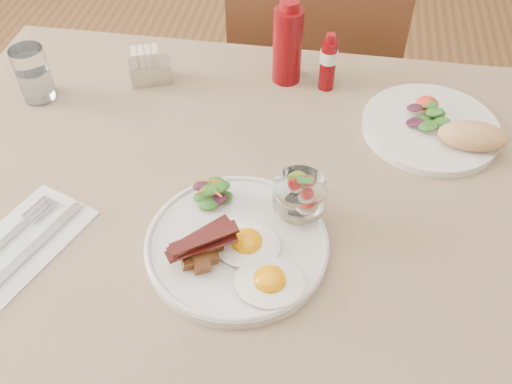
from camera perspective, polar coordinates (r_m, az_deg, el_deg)
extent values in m
cylinder|color=#57331B|center=(1.62, -17.02, 1.80)|extent=(0.06, 0.06, 0.71)
cube|color=#57331B|center=(0.96, 3.13, -1.33)|extent=(1.30, 0.85, 0.04)
cube|color=#8C7156|center=(0.95, 3.18, -0.48)|extent=(1.33, 0.88, 0.00)
cylinder|color=#57331B|center=(1.74, -1.18, 2.06)|extent=(0.04, 0.04, 0.45)
cylinder|color=#57331B|center=(1.73, 10.67, 0.71)|extent=(0.04, 0.04, 0.45)
cylinder|color=#57331B|center=(2.00, 0.60, 9.23)|extent=(0.04, 0.04, 0.45)
cylinder|color=#57331B|center=(2.00, 10.97, 8.08)|extent=(0.04, 0.04, 0.45)
cube|color=#57331B|center=(1.70, 5.84, 11.36)|extent=(0.42, 0.42, 0.03)
cube|color=#57331B|center=(1.41, 5.84, 14.52)|extent=(0.42, 0.03, 0.46)
cylinder|color=silver|center=(0.87, -1.93, -5.32)|extent=(0.28, 0.28, 0.02)
ellipsoid|color=white|center=(0.81, 1.40, -8.96)|extent=(0.13, 0.12, 0.01)
ellipsoid|color=#F99404|center=(0.81, 1.41, -8.71)|extent=(0.05, 0.05, 0.03)
ellipsoid|color=white|center=(0.85, -0.92, -5.20)|extent=(0.13, 0.12, 0.01)
ellipsoid|color=#F99404|center=(0.85, -0.92, -4.94)|extent=(0.05, 0.05, 0.03)
cube|color=brown|center=(0.84, -5.96, -5.80)|extent=(0.02, 0.02, 0.02)
cube|color=brown|center=(0.84, -4.70, -6.42)|extent=(0.03, 0.03, 0.02)
cube|color=brown|center=(0.83, -6.76, -6.97)|extent=(0.02, 0.02, 0.02)
cube|color=brown|center=(0.85, -4.17, -5.42)|extent=(0.02, 0.02, 0.02)
cube|color=brown|center=(0.83, -5.47, -7.20)|extent=(0.03, 0.03, 0.02)
cube|color=brown|center=(0.85, -6.88, -5.65)|extent=(0.02, 0.02, 0.02)
cube|color=brown|center=(0.83, -5.09, -5.33)|extent=(0.02, 0.02, 0.02)
cube|color=#53120D|center=(0.83, -5.71, -5.18)|extent=(0.09, 0.08, 0.01)
cube|color=#53120D|center=(0.82, -5.34, -5.34)|extent=(0.10, 0.07, 0.01)
cube|color=#53120D|center=(0.82, -5.63, -4.44)|extent=(0.09, 0.08, 0.01)
cube|color=#53120D|center=(0.81, -5.19, -4.60)|extent=(0.10, 0.07, 0.01)
ellipsoid|color=#1F4311|center=(0.92, -4.49, -0.67)|extent=(0.04, 0.04, 0.01)
ellipsoid|color=#1F4311|center=(0.91, -3.33, -0.52)|extent=(0.04, 0.03, 0.01)
ellipsoid|color=#381122|center=(0.93, -4.92, 0.28)|extent=(0.03, 0.03, 0.01)
ellipsoid|color=#1F4311|center=(0.90, -4.76, -1.16)|extent=(0.04, 0.03, 0.01)
ellipsoid|color=#1F4311|center=(0.91, -5.37, -0.47)|extent=(0.04, 0.03, 0.01)
ellipsoid|color=#381122|center=(0.90, -3.67, -0.65)|extent=(0.03, 0.03, 0.01)
ellipsoid|color=#1F4311|center=(0.92, -4.15, 0.90)|extent=(0.04, 0.03, 0.01)
ellipsoid|color=#1F4311|center=(0.91, -3.49, 0.58)|extent=(0.03, 0.03, 0.01)
ellipsoid|color=#381122|center=(0.91, -5.61, 0.62)|extent=(0.03, 0.03, 0.01)
ellipsoid|color=#1F4311|center=(0.89, -4.73, 0.15)|extent=(0.04, 0.03, 0.01)
ellipsoid|color=#1F4311|center=(0.89, -3.77, 0.41)|extent=(0.03, 0.03, 0.01)
cylinder|color=orange|center=(0.90, -4.17, 0.58)|extent=(0.01, 0.03, 0.01)
cylinder|color=orange|center=(0.90, -4.68, 1.08)|extent=(0.03, 0.00, 0.01)
cylinder|color=orange|center=(0.89, -4.18, 0.09)|extent=(0.03, 0.02, 0.01)
cylinder|color=orange|center=(0.89, -5.09, 0.26)|extent=(0.03, 0.02, 0.01)
cylinder|color=white|center=(0.90, 4.23, -2.07)|extent=(0.04, 0.04, 0.01)
cylinder|color=white|center=(0.89, 4.27, -1.59)|extent=(0.02, 0.02, 0.01)
cylinder|color=white|center=(0.87, 4.37, -0.28)|extent=(0.08, 0.08, 0.05)
cylinder|color=#FFECB4|center=(0.88, 3.90, -0.12)|extent=(0.02, 0.02, 0.01)
cylinder|color=#FFECB4|center=(0.86, 4.97, -1.08)|extent=(0.02, 0.02, 0.01)
cylinder|color=#FFECB4|center=(0.88, 4.91, 0.22)|extent=(0.02, 0.02, 0.01)
cylinder|color=#98CD3E|center=(0.87, 4.20, 1.01)|extent=(0.03, 0.03, 0.01)
cone|color=red|center=(0.84, 4.84, -0.18)|extent=(0.02, 0.02, 0.02)
cone|color=red|center=(0.85, 3.55, 0.82)|extent=(0.02, 0.02, 0.02)
cone|color=red|center=(0.86, 5.08, 1.30)|extent=(0.02, 0.02, 0.02)
ellipsoid|color=#2D7E30|center=(0.84, 4.73, 1.19)|extent=(0.02, 0.01, 0.00)
ellipsoid|color=#2D7E30|center=(0.84, 5.25, 1.18)|extent=(0.02, 0.01, 0.00)
cylinder|color=silver|center=(1.11, 17.04, 6.19)|extent=(0.25, 0.25, 0.02)
ellipsoid|color=#1F4311|center=(1.10, 16.20, 6.94)|extent=(0.04, 0.03, 0.01)
ellipsoid|color=#1F4311|center=(1.12, 17.56, 7.42)|extent=(0.04, 0.03, 0.01)
ellipsoid|color=#381122|center=(1.08, 15.61, 6.73)|extent=(0.04, 0.03, 0.01)
ellipsoid|color=#1F4311|center=(1.08, 16.80, 6.34)|extent=(0.04, 0.03, 0.01)
ellipsoid|color=#1F4311|center=(1.09, 18.05, 6.72)|extent=(0.03, 0.03, 0.01)
ellipsoid|color=#381122|center=(1.11, 15.57, 8.13)|extent=(0.03, 0.03, 0.01)
ellipsoid|color=#1F4311|center=(1.10, 17.44, 7.65)|extent=(0.04, 0.03, 0.01)
ellipsoid|color=#1F4311|center=(1.11, 16.90, 8.42)|extent=(0.03, 0.03, 0.01)
ellipsoid|color=red|center=(1.13, 16.68, 8.31)|extent=(0.04, 0.03, 0.03)
ellipsoid|color=tan|center=(1.07, 20.94, 5.37)|extent=(0.13, 0.08, 0.05)
cylinder|color=#62050A|center=(1.15, 3.16, 14.37)|extent=(0.06, 0.06, 0.15)
cylinder|color=maroon|center=(1.11, 3.35, 18.13)|extent=(0.04, 0.04, 0.02)
cylinder|color=#62050A|center=(1.15, 7.19, 12.43)|extent=(0.03, 0.03, 0.10)
cylinder|color=silver|center=(1.14, 7.30, 13.32)|extent=(0.04, 0.04, 0.02)
cylinder|color=maroon|center=(1.12, 7.49, 14.98)|extent=(0.02, 0.02, 0.02)
cube|color=#B0B0B5|center=(1.19, -10.48, 11.76)|extent=(0.09, 0.07, 0.05)
cube|color=tan|center=(1.18, -12.00, 12.63)|extent=(0.02, 0.04, 0.05)
cube|color=tan|center=(1.18, -11.33, 12.73)|extent=(0.02, 0.04, 0.05)
cube|color=tan|center=(1.18, -10.66, 12.84)|extent=(0.02, 0.04, 0.05)
cube|color=tan|center=(1.18, -9.98, 12.95)|extent=(0.02, 0.04, 0.05)
cylinder|color=white|center=(1.19, -21.39, 10.93)|extent=(0.06, 0.06, 0.11)
cylinder|color=silver|center=(1.21, -21.10, 10.07)|extent=(0.05, 0.05, 0.06)
cube|color=silver|center=(0.95, -22.52, -4.94)|extent=(0.20, 0.26, 0.00)
cube|color=#B0B0B5|center=(0.93, -21.57, -5.40)|extent=(0.09, 0.21, 0.00)
cube|color=#B0B0B5|center=(0.99, -21.30, -1.31)|extent=(0.02, 0.05, 0.00)
cube|color=#B0B0B5|center=(0.99, -20.94, -1.51)|extent=(0.02, 0.05, 0.00)
cube|color=#B0B0B5|center=(0.98, -20.58, -1.71)|extent=(0.02, 0.05, 0.00)
cube|color=#B0B0B5|center=(0.97, -20.21, -1.91)|extent=(0.02, 0.05, 0.00)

